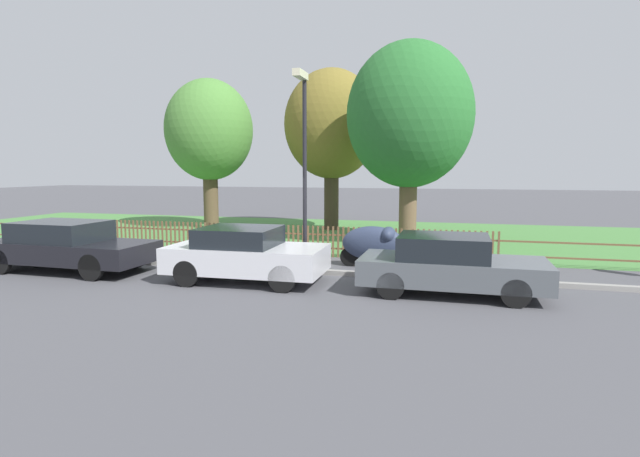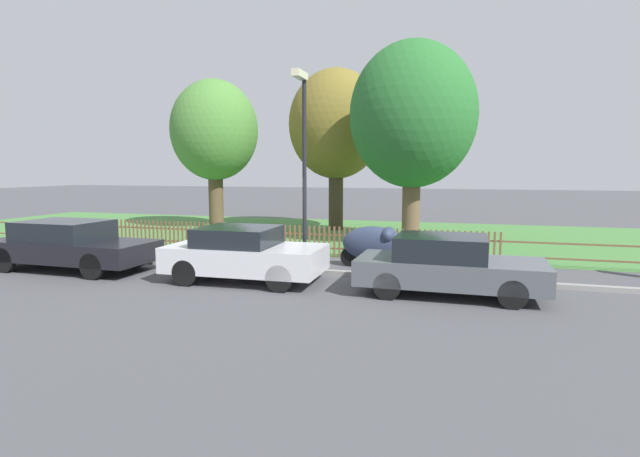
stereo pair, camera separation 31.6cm
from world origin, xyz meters
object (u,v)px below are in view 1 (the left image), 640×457
(parked_car_navy_estate, at_px, (450,264))
(street_lamp, at_px, (303,147))
(tree_behind_motorcycle, at_px, (332,125))
(tree_mid_park, at_px, (410,116))
(parked_car_silver_hatchback, at_px, (67,245))
(parked_car_black_saloon, at_px, (245,254))
(covered_motorcycle, at_px, (375,243))
(tree_nearest_kerb, at_px, (209,131))

(parked_car_navy_estate, bearing_deg, street_lamp, 157.91)
(tree_behind_motorcycle, xyz_separation_m, tree_mid_park, (3.74, -3.57, -0.06))
(parked_car_navy_estate, distance_m, tree_mid_park, 8.38)
(parked_car_silver_hatchback, distance_m, parked_car_black_saloon, 5.15)
(covered_motorcycle, height_order, tree_mid_park, tree_mid_park)
(tree_mid_park, xyz_separation_m, street_lamp, (-2.25, -5.65, -1.29))
(parked_car_black_saloon, bearing_deg, covered_motorcycle, 41.26)
(parked_car_silver_hatchback, xyz_separation_m, parked_car_black_saloon, (5.15, 0.05, -0.01))
(tree_nearest_kerb, xyz_separation_m, tree_behind_motorcycle, (5.44, 1.06, 0.23))
(tree_mid_park, bearing_deg, street_lamp, -111.66)
(parked_car_black_saloon, xyz_separation_m, covered_motorcycle, (2.78, 2.55, -0.00))
(parked_car_silver_hatchback, distance_m, tree_mid_park, 11.80)
(street_lamp, bearing_deg, tree_nearest_kerb, 130.35)
(tree_behind_motorcycle, bearing_deg, tree_nearest_kerb, -168.95)
(parked_car_navy_estate, bearing_deg, parked_car_black_saloon, -179.51)
(parked_car_silver_hatchback, xyz_separation_m, covered_motorcycle, (7.93, 2.60, -0.01))
(parked_car_navy_estate, distance_m, covered_motorcycle, 3.25)
(parked_car_black_saloon, bearing_deg, tree_mid_park, 64.51)
(parked_car_navy_estate, relative_size, street_lamp, 0.77)
(parked_car_navy_estate, bearing_deg, tree_nearest_kerb, 138.12)
(street_lamp, bearing_deg, tree_behind_motorcycle, 99.17)
(parked_car_navy_estate, xyz_separation_m, tree_mid_park, (-1.56, 7.22, 3.95))
(street_lamp, bearing_deg, parked_car_silver_hatchback, -165.11)
(covered_motorcycle, bearing_deg, tree_nearest_kerb, 141.46)
(tree_nearest_kerb, relative_size, street_lamp, 1.30)
(parked_car_silver_hatchback, distance_m, tree_nearest_kerb, 10.52)
(tree_behind_motorcycle, height_order, tree_mid_park, tree_mid_park)
(parked_car_navy_estate, height_order, tree_mid_park, tree_mid_park)
(parked_car_silver_hatchback, height_order, tree_behind_motorcycle, tree_behind_motorcycle)
(parked_car_silver_hatchback, height_order, parked_car_black_saloon, parked_car_silver_hatchback)
(parked_car_navy_estate, xyz_separation_m, tree_nearest_kerb, (-10.74, 9.73, 3.78))
(tree_nearest_kerb, bearing_deg, street_lamp, -49.65)
(tree_nearest_kerb, bearing_deg, parked_car_silver_hatchback, -85.49)
(parked_car_silver_hatchback, bearing_deg, parked_car_black_saloon, 1.82)
(parked_car_black_saloon, distance_m, parked_car_navy_estate, 4.81)
(tree_behind_motorcycle, bearing_deg, covered_motorcycle, -68.45)
(covered_motorcycle, relative_size, street_lamp, 0.36)
(parked_car_black_saloon, relative_size, tree_mid_park, 0.53)
(covered_motorcycle, relative_size, tree_behind_motorcycle, 0.26)
(covered_motorcycle, distance_m, tree_behind_motorcycle, 9.73)
(tree_mid_park, bearing_deg, parked_car_black_saloon, -114.21)
(parked_car_black_saloon, bearing_deg, tree_nearest_kerb, 120.02)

